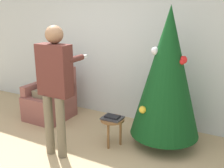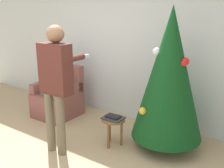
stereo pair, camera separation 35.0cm
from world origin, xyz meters
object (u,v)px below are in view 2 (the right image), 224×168
at_px(person_seated, 57,80).
at_px(side_stool, 113,123).
at_px(christmas_tree, 169,74).
at_px(person_standing, 56,78).
at_px(armchair, 59,98).

relative_size(person_seated, side_stool, 3.02).
distance_m(person_seated, side_stool, 1.57).
xyz_separation_m(christmas_tree, person_seated, (-2.14, -0.05, -0.39)).
height_order(christmas_tree, person_standing, christmas_tree).
distance_m(armchair, person_seated, 0.37).
relative_size(christmas_tree, person_standing, 1.14).
bearing_deg(side_stool, christmas_tree, 31.31).
bearing_deg(christmas_tree, person_seated, -178.72).
bearing_deg(side_stool, person_seated, 166.81).
height_order(person_seated, side_stool, person_seated).
distance_m(person_standing, side_stool, 1.06).
xyz_separation_m(person_seated, person_standing, (0.94, -0.90, 0.36)).
height_order(armchair, person_seated, person_seated).
bearing_deg(christmas_tree, person_standing, -141.79).
xyz_separation_m(christmas_tree, person_standing, (-1.20, -0.94, -0.03)).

